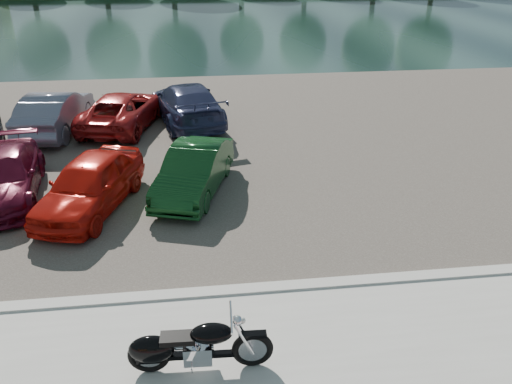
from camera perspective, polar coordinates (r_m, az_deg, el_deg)
ground at (r=8.72m, az=-0.01°, el=-19.66°), size 200.00×200.00×0.00m
kerb at (r=10.15m, az=-1.39°, el=-11.24°), size 60.00×0.30×0.14m
parking_lot at (r=18.12m, az=-4.21°, el=6.33°), size 60.00×18.00×0.04m
river at (r=46.41m, az=-6.28°, el=18.78°), size 120.00×40.00×0.00m
motorcycle at (r=8.35m, az=-7.90°, el=-17.14°), size 2.33×0.75×1.05m
car_3 at (r=15.05m, az=-26.83°, el=1.64°), size 2.39×4.51×1.25m
car_4 at (r=13.52m, az=-18.47°, el=0.87°), size 2.76×4.37×1.39m
car_5 at (r=13.81m, az=-7.08°, el=2.46°), size 2.45×4.14×1.29m
car_9 at (r=19.67m, az=-21.98°, el=8.47°), size 2.03×4.66×1.49m
car_10 at (r=19.48m, az=-14.97°, el=9.07°), size 3.22×5.10×1.31m
car_11 at (r=19.47m, az=-7.87°, el=10.01°), size 3.21×5.54×1.51m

